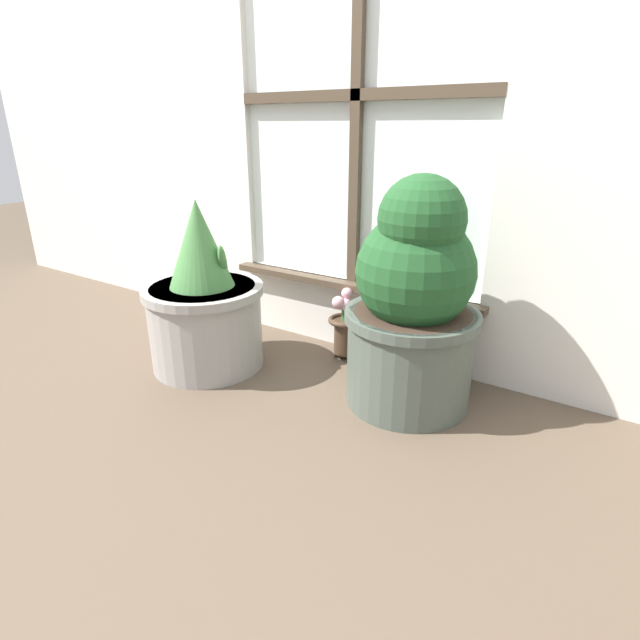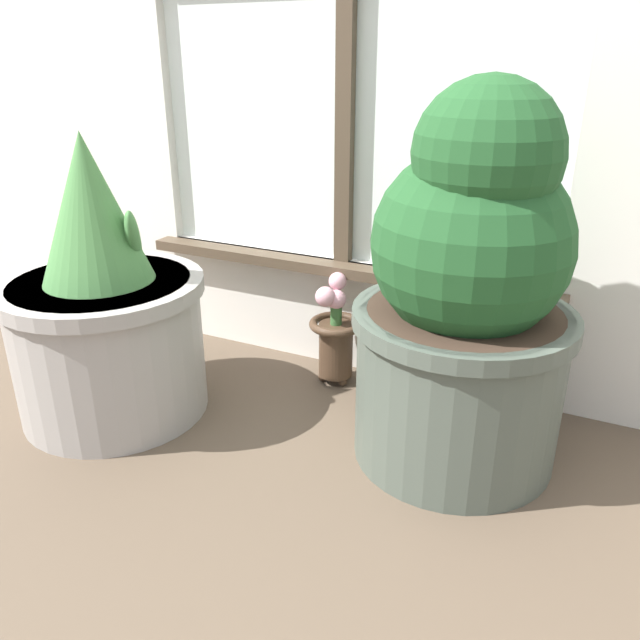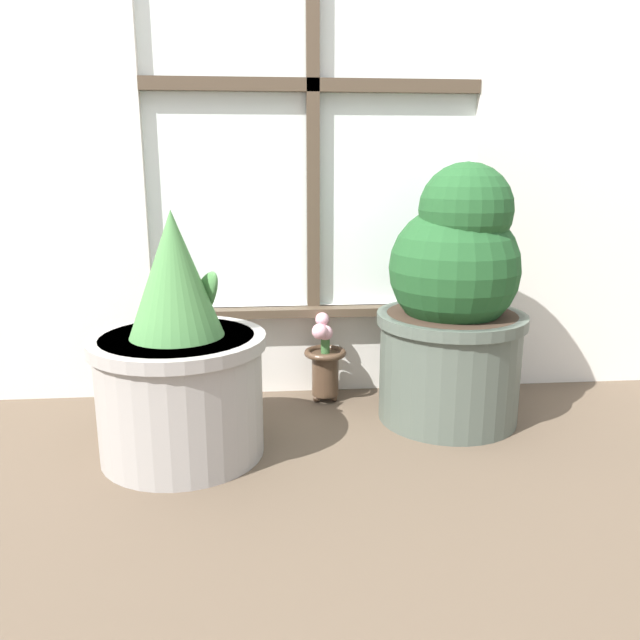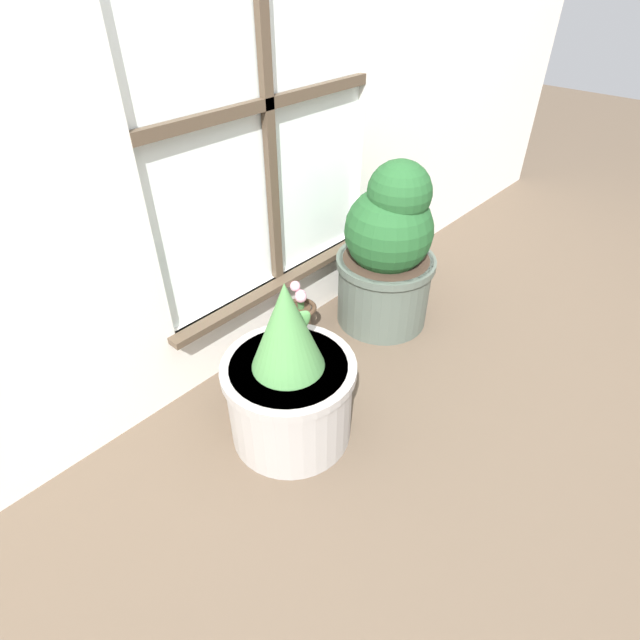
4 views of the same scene
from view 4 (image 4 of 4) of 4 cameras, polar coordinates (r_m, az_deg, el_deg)
The scene contains 4 objects.
ground_plane at distance 1.80m, azimuth 7.43°, elevation -8.25°, with size 10.00×10.00×0.00m, color brown.
potted_plant_left at distance 1.51m, azimuth -3.53°, elevation -7.08°, with size 0.40×0.40×0.58m.
potted_plant_right at distance 1.96m, azimuth 7.70°, elevation 7.59°, with size 0.39×0.39×0.68m.
flower_vase at distance 1.95m, azimuth -2.21°, elevation 0.82°, with size 0.12×0.12×0.26m.
Camera 4 is at (-1.08, -0.67, 1.28)m, focal length 28.00 mm.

